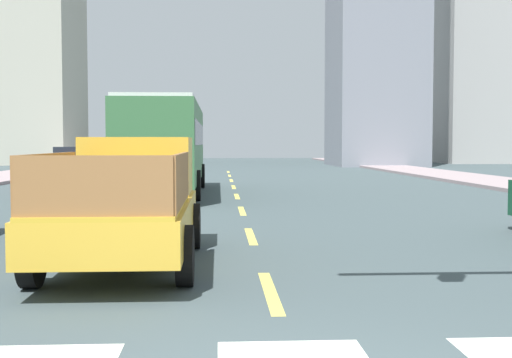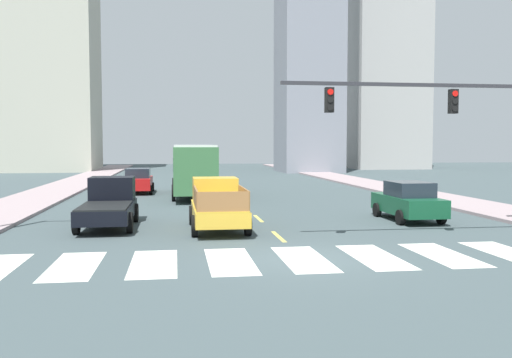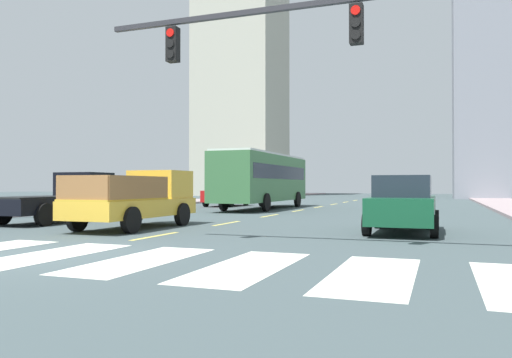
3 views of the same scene
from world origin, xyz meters
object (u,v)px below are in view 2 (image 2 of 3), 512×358
at_px(pickup_stakebed, 217,205).
at_px(pickup_dark, 109,204).
at_px(city_bus, 193,166).
at_px(sedan_near_right, 408,201).
at_px(traffic_signal_gantry, 487,118).
at_px(sedan_mid, 138,181).

bearing_deg(pickup_stakebed, pickup_dark, 166.84).
xyz_separation_m(city_bus, sedan_near_right, (9.04, -12.80, -1.09)).
bearing_deg(sedan_near_right, pickup_stakebed, -171.61).
xyz_separation_m(pickup_stakebed, sedan_near_right, (8.52, 1.07, -0.08)).
height_order(pickup_stakebed, city_bus, city_bus).
distance_m(pickup_stakebed, traffic_signal_gantry, 10.55).
bearing_deg(pickup_dark, traffic_signal_gantry, -18.26).
distance_m(sedan_mid, sedan_near_right, 20.16).
bearing_deg(pickup_dark, sedan_mid, 91.98).
xyz_separation_m(city_bus, sedan_mid, (-3.67, 2.85, -1.09)).
height_order(pickup_dark, sedan_near_right, pickup_dark).
distance_m(sedan_mid, traffic_signal_gantry, 24.85).
xyz_separation_m(pickup_dark, sedan_mid, (0.17, 15.48, -0.06)).
relative_size(city_bus, sedan_near_right, 2.45).
bearing_deg(sedan_mid, sedan_near_right, -49.54).
relative_size(sedan_near_right, traffic_signal_gantry, 0.39).
bearing_deg(pickup_stakebed, city_bus, 94.81).
xyz_separation_m(pickup_dark, traffic_signal_gantry, (13.56, -5.17, 3.36)).
height_order(pickup_stakebed, sedan_mid, pickup_stakebed).
bearing_deg(pickup_stakebed, sedan_near_right, 9.82).
relative_size(pickup_stakebed, traffic_signal_gantry, 0.47).
relative_size(city_bus, traffic_signal_gantry, 0.97).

